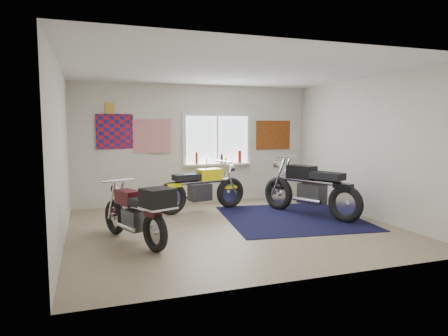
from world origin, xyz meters
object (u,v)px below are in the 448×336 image
object	(u,v)px
black_chrome_bike	(310,190)
maroon_tourer	(138,213)
yellow_triumph	(202,189)
navy_rug	(292,218)

from	to	relation	value
black_chrome_bike	maroon_tourer	world-z (taller)	black_chrome_bike
yellow_triumph	black_chrome_bike	bearing A→B (deg)	-42.86
navy_rug	maroon_tourer	xyz separation A→B (m)	(-3.01, -0.79, 0.48)
navy_rug	maroon_tourer	bearing A→B (deg)	-165.27
yellow_triumph	black_chrome_bike	distance (m)	2.21
maroon_tourer	navy_rug	bearing A→B (deg)	-97.67
navy_rug	maroon_tourer	world-z (taller)	maroon_tourer
yellow_triumph	black_chrome_bike	world-z (taller)	black_chrome_bike
yellow_triumph	navy_rug	bearing A→B (deg)	-51.46
navy_rug	maroon_tourer	distance (m)	3.15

